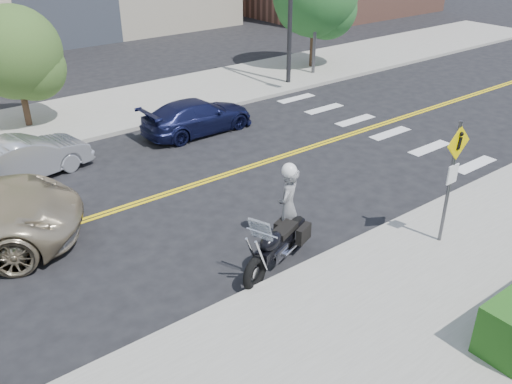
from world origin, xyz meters
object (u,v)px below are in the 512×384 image
object	(u,v)px
motorcycle	(277,236)
parked_car_silver	(23,158)
motorcyclist	(288,204)
parked_car_blue	(198,116)
pedestrian_sign	(452,171)

from	to	relation	value
motorcycle	parked_car_silver	world-z (taller)	motorcycle
motorcyclist	motorcycle	bearing A→B (deg)	4.01
motorcyclist	parked_car_blue	distance (m)	7.83
motorcyclist	parked_car_blue	size ratio (longest dim) A/B	0.50
motorcyclist	motorcycle	xyz separation A→B (m)	(-0.80, -0.57, -0.27)
motorcyclist	motorcycle	distance (m)	1.01
motorcycle	parked_car_blue	distance (m)	8.61
motorcycle	parked_car_blue	bearing A→B (deg)	48.72
parked_car_silver	parked_car_blue	size ratio (longest dim) A/B	0.94
pedestrian_sign	motorcycle	xyz separation A→B (m)	(-3.59, 1.76, -1.18)
pedestrian_sign	motorcyclist	xyz separation A→B (m)	(-2.79, 2.33, -0.92)
motorcycle	parked_car_blue	size ratio (longest dim) A/B	0.61
pedestrian_sign	parked_car_blue	bearing A→B (deg)	93.45
motorcyclist	parked_car_blue	world-z (taller)	motorcyclist
motorcyclist	parked_car_blue	bearing A→B (deg)	-137.99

